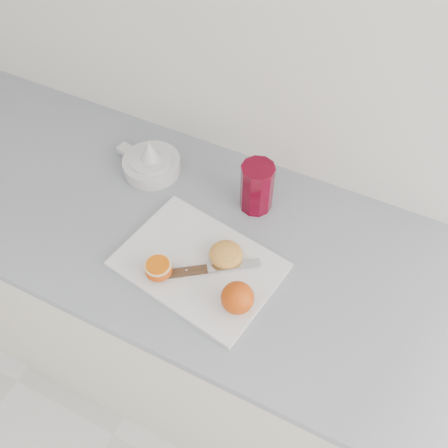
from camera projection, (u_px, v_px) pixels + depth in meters
name	position (u px, v px, depth m)	size (l,w,h in m)	color
counter	(203.00, 315.00, 1.59)	(2.49, 0.64, 0.89)	white
cutting_board	(199.00, 265.00, 1.17)	(0.36, 0.26, 0.01)	silver
whole_orange	(237.00, 298.00, 1.07)	(0.07, 0.07, 0.07)	red
half_orange	(158.00, 269.00, 1.14)	(0.06, 0.06, 0.04)	red
squeezed_shell	(226.00, 254.00, 1.16)	(0.08, 0.08, 0.03)	gold
paring_knife	(195.00, 270.00, 1.15)	(0.19, 0.14, 0.01)	#4B2E1A
citrus_juicer	(151.00, 162.00, 1.35)	(0.20, 0.16, 0.10)	white
red_tumbler	(257.00, 189.00, 1.24)	(0.09, 0.09, 0.14)	#5F0115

